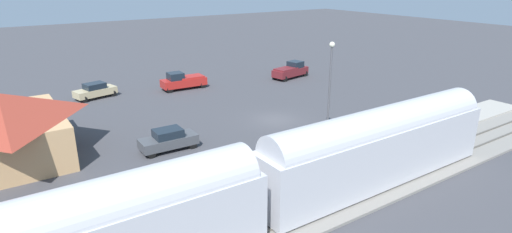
{
  "coord_description": "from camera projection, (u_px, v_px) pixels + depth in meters",
  "views": [
    {
      "loc": [
        -30.06,
        22.53,
        13.21
      ],
      "look_at": [
        -0.54,
        2.64,
        1.0
      ],
      "focal_mm": 29.01,
      "sensor_mm": 36.0,
      "label": 1
    }
  ],
  "objects": [
    {
      "name": "pedestrian_on_platform",
      "position": [
        321.0,
        151.0,
        29.59
      ],
      "size": [
        0.36,
        0.36,
        1.71
      ],
      "color": "#333338",
      "rests_on": "platform"
    },
    {
      "name": "railway_track",
      "position": [
        395.0,
        174.0,
        28.76
      ],
      "size": [
        4.8,
        70.0,
        0.3
      ],
      "color": "gray",
      "rests_on": "ground"
    },
    {
      "name": "pickup_red",
      "position": [
        183.0,
        81.0,
        50.23
      ],
      "size": [
        2.18,
        5.48,
        2.14
      ],
      "color": "red",
      "rests_on": "ground"
    },
    {
      "name": "light_pole_near_platform",
      "position": [
        330.0,
        82.0,
        32.35
      ],
      "size": [
        0.44,
        0.44,
        8.42
      ],
      "color": "#515156",
      "rests_on": "ground"
    },
    {
      "name": "pedestrian_waiting_far",
      "position": [
        299.0,
        154.0,
        28.99
      ],
      "size": [
        0.36,
        0.36,
        1.71
      ],
      "color": "#333338",
      "rests_on": "platform"
    },
    {
      "name": "station_building",
      "position": [
        4.0,
        126.0,
        30.4
      ],
      "size": [
        10.99,
        8.63,
        5.2
      ],
      "color": "tan",
      "rests_on": "ground"
    },
    {
      "name": "pickup_maroon",
      "position": [
        291.0,
        70.0,
        55.72
      ],
      "size": [
        2.97,
        5.68,
        2.14
      ],
      "color": "maroon",
      "rests_on": "ground"
    },
    {
      "name": "platform",
      "position": [
        353.0,
        154.0,
        31.88
      ],
      "size": [
        3.2,
        46.0,
        0.3
      ],
      "color": "#A8A399",
      "rests_on": "ground"
    },
    {
      "name": "sedan_tan",
      "position": [
        95.0,
        91.0,
        46.55
      ],
      "size": [
        2.81,
        4.8,
        1.74
      ],
      "color": "#C6B284",
      "rests_on": "ground"
    },
    {
      "name": "sedan_charcoal",
      "position": [
        168.0,
        139.0,
        32.7
      ],
      "size": [
        1.92,
        4.53,
        1.74
      ],
      "color": "#47494F",
      "rests_on": "ground"
    },
    {
      "name": "ground_plane",
      "position": [
        276.0,
        120.0,
        39.77
      ],
      "size": [
        200.0,
        200.0,
        0.0
      ],
      "primitive_type": "plane",
      "color": "#424247"
    }
  ]
}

